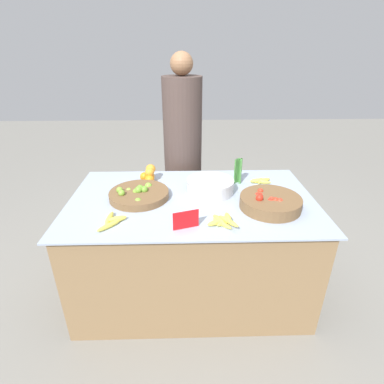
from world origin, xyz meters
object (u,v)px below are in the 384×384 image
at_px(vendor_person, 183,160).
at_px(metal_bowl, 210,186).
at_px(price_sign, 186,220).
at_px(tomato_basket, 270,202).
at_px(lime_bowl, 139,194).

bearing_deg(vendor_person, metal_bowl, -73.96).
bearing_deg(price_sign, tomato_basket, 5.13).
bearing_deg(lime_bowl, vendor_person, 68.11).
bearing_deg(price_sign, metal_bowl, 51.62).
relative_size(tomato_basket, metal_bowl, 1.17).
height_order(lime_bowl, vendor_person, vendor_person).
xyz_separation_m(lime_bowl, metal_bowl, (0.50, 0.08, 0.02)).
relative_size(tomato_basket, price_sign, 2.64).
xyz_separation_m(lime_bowl, tomato_basket, (0.87, -0.17, 0.01)).
distance_m(lime_bowl, tomato_basket, 0.89).
distance_m(price_sign, vendor_person, 1.16).
bearing_deg(tomato_basket, vendor_person, 121.47).
relative_size(metal_bowl, vendor_person, 0.20).
xyz_separation_m(price_sign, vendor_person, (-0.02, 1.16, -0.06)).
bearing_deg(vendor_person, tomato_basket, -58.53).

